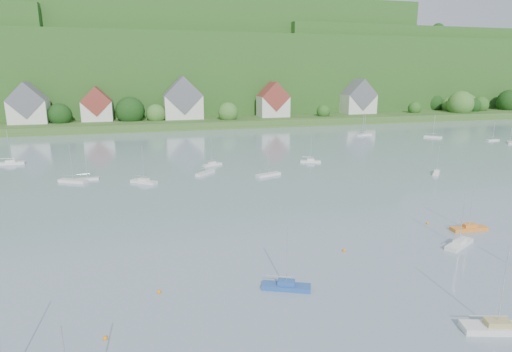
# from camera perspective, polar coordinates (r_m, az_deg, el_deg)

# --- Properties ---
(far_shore_strip) EXTENTS (600.00, 60.00, 3.00)m
(far_shore_strip) POSITION_cam_1_polar(r_m,az_deg,el_deg) (198.62, -11.55, 7.50)
(far_shore_strip) COLOR #2C531F
(far_shore_strip) RESTS_ON ground
(forested_ridge) EXTENTS (620.00, 181.22, 69.89)m
(forested_ridge) POSITION_cam_1_polar(r_m,az_deg,el_deg) (265.98, -12.86, 13.58)
(forested_ridge) COLOR #184416
(forested_ridge) RESTS_ON ground
(village_building_0) EXTENTS (14.00, 10.40, 16.00)m
(village_building_0) POSITION_cam_1_polar(r_m,az_deg,el_deg) (188.91, -28.39, 8.27)
(village_building_0) COLOR beige
(village_building_0) RESTS_ON far_shore_strip
(village_building_1) EXTENTS (12.00, 9.36, 14.00)m
(village_building_1) POSITION_cam_1_polar(r_m,az_deg,el_deg) (187.17, -20.69, 8.76)
(village_building_1) COLOR beige
(village_building_1) RESTS_ON far_shore_strip
(village_building_2) EXTENTS (16.00, 11.44, 18.00)m
(village_building_2) POSITION_cam_1_polar(r_m,az_deg,el_deg) (186.39, -9.84, 9.88)
(village_building_2) COLOR beige
(village_building_2) RESTS_ON far_shore_strip
(village_building_3) EXTENTS (13.00, 10.40, 15.50)m
(village_building_3) POSITION_cam_1_polar(r_m,az_deg,el_deg) (192.78, 2.31, 9.95)
(village_building_3) COLOR beige
(village_building_3) RESTS_ON far_shore_strip
(village_building_4) EXTENTS (15.00, 10.40, 16.50)m
(village_building_4) POSITION_cam_1_polar(r_m,az_deg,el_deg) (214.46, 13.67, 10.01)
(village_building_4) COLOR beige
(village_building_4) RESTS_ON far_shore_strip
(near_sailboat_1) EXTENTS (5.31, 3.43, 6.98)m
(near_sailboat_1) POSITION_cam_1_polar(r_m,az_deg,el_deg) (46.31, 4.10, -14.56)
(near_sailboat_1) COLOR #244992
(near_sailboat_1) RESTS_ON ground
(near_sailboat_2) EXTENTS (6.33, 3.41, 8.23)m
(near_sailboat_2) POSITION_cam_1_polar(r_m,az_deg,el_deg) (45.13, 29.80, -17.27)
(near_sailboat_2) COLOR silver
(near_sailboat_2) RESTS_ON ground
(near_sailboat_3) EXTENTS (5.55, 3.79, 7.35)m
(near_sailboat_3) POSITION_cam_1_polar(r_m,az_deg,el_deg) (62.57, 25.79, -8.19)
(near_sailboat_3) COLOR silver
(near_sailboat_3) RESTS_ON ground
(near_sailboat_5) EXTENTS (5.49, 2.00, 7.25)m
(near_sailboat_5) POSITION_cam_1_polar(r_m,az_deg,el_deg) (69.16, 26.85, -6.26)
(near_sailboat_5) COLOR orange
(near_sailboat_5) RESTS_ON ground
(mooring_buoy_0) EXTENTS (0.43, 0.43, 0.43)m
(mooring_buoy_0) POSITION_cam_1_polar(r_m,az_deg,el_deg) (41.10, -19.70, -20.07)
(mooring_buoy_0) COLOR orange
(mooring_buoy_0) RESTS_ON ground
(mooring_buoy_2) EXTENTS (0.41, 0.41, 0.41)m
(mooring_buoy_2) POSITION_cam_1_polar(r_m,az_deg,el_deg) (69.52, 22.18, -6.04)
(mooring_buoy_2) COLOR orange
(mooring_buoy_2) RESTS_ON ground
(mooring_buoy_3) EXTENTS (0.46, 0.46, 0.46)m
(mooring_buoy_3) POSITION_cam_1_polar(r_m,az_deg,el_deg) (56.27, 11.83, -9.94)
(mooring_buoy_3) COLOR orange
(mooring_buoy_3) RESTS_ON ground
(mooring_buoy_4) EXTENTS (0.42, 0.42, 0.42)m
(mooring_buoy_4) POSITION_cam_1_polar(r_m,az_deg,el_deg) (61.63, 25.18, -8.87)
(mooring_buoy_4) COLOR white
(mooring_buoy_4) RESTS_ON ground
(mooring_buoy_5) EXTENTS (0.46, 0.46, 0.46)m
(mooring_buoy_5) POSITION_cam_1_polar(r_m,az_deg,el_deg) (46.81, -12.96, -15.13)
(mooring_buoy_5) COLOR orange
(mooring_buoy_5) RESTS_ON ground
(far_sailboat_cluster) EXTENTS (189.11, 66.14, 8.71)m
(far_sailboat_cluster) POSITION_cam_1_polar(r_m,az_deg,el_deg) (114.77, -5.98, 2.68)
(far_sailboat_cluster) COLOR silver
(far_sailboat_cluster) RESTS_ON ground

